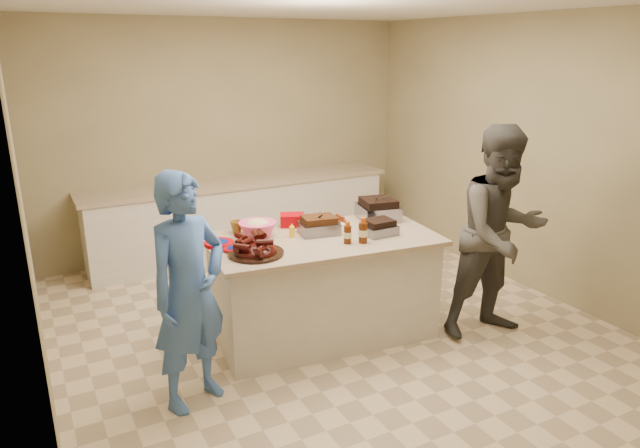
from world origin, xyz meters
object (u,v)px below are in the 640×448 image
coleslaw_bowl (258,237)px  bbq_bottle_a (347,243)px  roasting_pan (378,220)px  bbq_bottle_b (363,243)px  plastic_cup (237,232)px  island (323,334)px  rib_platter (256,255)px  mustard_bottle (292,237)px  guest_blue (197,399)px  guest_gray (491,331)px

coleslaw_bowl → bbq_bottle_a: bearing=-41.2°
roasting_pan → bbq_bottle_b: 0.66m
plastic_cup → island: bearing=-38.1°
rib_platter → plastic_cup: 0.58m
plastic_cup → mustard_bottle: bearing=-42.6°
roasting_pan → plastic_cup: (-1.26, 0.25, 0.00)m
bbq_bottle_a → guest_blue: bbq_bottle_a is taller
mustard_bottle → rib_platter: bearing=-149.6°
mustard_bottle → guest_blue: 1.46m
roasting_pan → guest_gray: roasting_pan is taller
roasting_pan → island: bearing=-151.1°
island → guest_gray: 1.48m
island → bbq_bottle_a: (0.10, -0.23, 0.88)m
coleslaw_bowl → bbq_bottle_b: 0.87m
rib_platter → guest_gray: bearing=-15.3°
guest_gray → coleslaw_bowl: bearing=159.1°
island → guest_gray: (1.32, -0.66, 0.00)m
coleslaw_bowl → guest_blue: size_ratio=0.19×
roasting_pan → mustard_bottle: size_ratio=2.82×
island → plastic_cup: plastic_cup is taller
mustard_bottle → guest_blue: mustard_bottle is taller
island → bbq_bottle_b: bbq_bottle_b is taller
bbq_bottle_a → bbq_bottle_b: bbq_bottle_b is taller
roasting_pan → coleslaw_bowl: 1.15m
coleslaw_bowl → guest_blue: 1.37m
island → bbq_bottle_a: bearing=-60.0°
rib_platter → coleslaw_bowl: bearing=65.8°
bbq_bottle_b → mustard_bottle: bbq_bottle_b is taller
island → coleslaw_bowl: size_ratio=5.99×
coleslaw_bowl → roasting_pan: bearing=-3.2°
rib_platter → bbq_bottle_a: bearing=-8.1°
coleslaw_bowl → rib_platter: bearing=-114.2°
mustard_bottle → plastic_cup: 0.49m
coleslaw_bowl → guest_gray: coleslaw_bowl is taller
bbq_bottle_b → guest_blue: 1.71m
rib_platter → bbq_bottle_b: bearing=-10.0°
plastic_cup → guest_blue: 1.41m
island → roasting_pan: roasting_pan is taller
coleslaw_bowl → guest_blue: coleslaw_bowl is taller
coleslaw_bowl → mustard_bottle: size_ratio=2.62×
roasting_pan → bbq_bottle_a: (-0.58, -0.43, 0.00)m
coleslaw_bowl → bbq_bottle_a: coleslaw_bowl is taller
guest_blue → guest_gray: size_ratio=0.91×
island → roasting_pan: 1.13m
coleslaw_bowl → plastic_cup: coleslaw_bowl is taller
bbq_bottle_a → guest_gray: bearing=-19.5°
rib_platter → plastic_cup: rib_platter is taller
rib_platter → bbq_bottle_b: 0.87m
plastic_cup → coleslaw_bowl: bearing=-58.4°
roasting_pan → rib_platter: bearing=-154.0°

